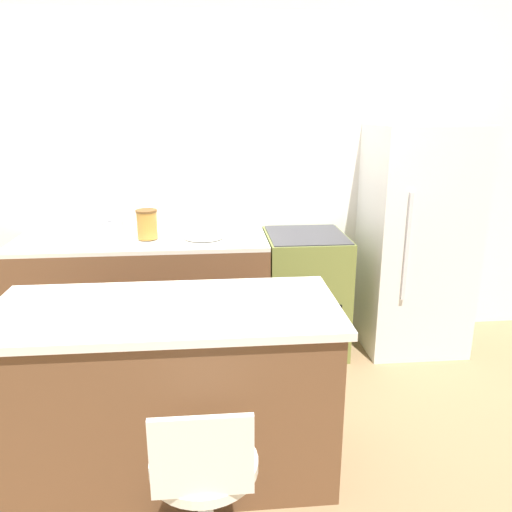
% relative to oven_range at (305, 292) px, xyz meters
% --- Properties ---
extents(ground_plane, '(14.00, 14.00, 0.00)m').
position_rel_oven_range_xyz_m(ground_plane, '(-0.95, -0.34, -0.46)').
color(ground_plane, '#8E704C').
extents(wall_back, '(8.00, 0.06, 2.60)m').
position_rel_oven_range_xyz_m(wall_back, '(-0.95, 0.35, 0.84)').
color(wall_back, white).
rests_on(wall_back, ground_plane).
extents(back_counter, '(1.83, 0.64, 0.92)m').
position_rel_oven_range_xyz_m(back_counter, '(-1.22, 0.00, -0.00)').
color(back_counter, brown).
rests_on(back_counter, ground_plane).
extents(kitchen_island, '(1.68, 0.74, 0.91)m').
position_rel_oven_range_xyz_m(kitchen_island, '(-0.94, -1.30, -0.00)').
color(kitchen_island, brown).
rests_on(kitchen_island, ground_plane).
extents(oven_range, '(0.59, 0.65, 0.92)m').
position_rel_oven_range_xyz_m(oven_range, '(0.00, 0.00, 0.00)').
color(oven_range, olive).
rests_on(oven_range, ground_plane).
extents(refrigerator, '(0.75, 0.68, 1.71)m').
position_rel_oven_range_xyz_m(refrigerator, '(0.84, -0.01, 0.40)').
color(refrigerator, silver).
rests_on(refrigerator, ground_plane).
extents(stool_chair, '(0.41, 0.41, 0.88)m').
position_rel_oven_range_xyz_m(stool_chair, '(-0.76, -2.02, -0.03)').
color(stool_chair, '#B7B7BC').
rests_on(stool_chair, ground_plane).
extents(kettle, '(0.16, 0.16, 0.21)m').
position_rel_oven_range_xyz_m(kettle, '(-1.41, -0.01, 0.55)').
color(kettle, silver).
rests_on(kettle, back_counter).
extents(mixing_bowl, '(0.29, 0.29, 0.09)m').
position_rel_oven_range_xyz_m(mixing_bowl, '(-0.76, -0.01, 0.51)').
color(mixing_bowl, white).
rests_on(mixing_bowl, back_counter).
extents(canister_jar, '(0.15, 0.15, 0.21)m').
position_rel_oven_range_xyz_m(canister_jar, '(-1.17, -0.01, 0.57)').
color(canister_jar, '#B77F33').
rests_on(canister_jar, back_counter).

